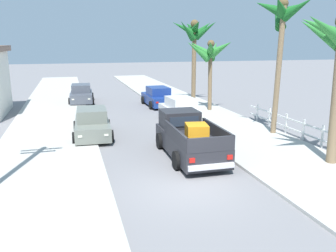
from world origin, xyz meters
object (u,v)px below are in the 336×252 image
object	(u,v)px
pickup_truck	(188,138)
car_right_near	(181,110)
palm_tree_left_fore	(283,20)
palm_tree_right_fore	(194,34)
car_left_near	(81,94)
palm_tree_left_mid	(210,52)
car_right_mid	(92,124)
car_left_mid	(158,97)

from	to	relation	value
pickup_truck	car_right_near	world-z (taller)	pickup_truck
pickup_truck	palm_tree_left_fore	distance (m)	8.10
pickup_truck	palm_tree_right_fore	xyz separation A→B (m)	(5.24, 13.78, 4.84)
car_left_near	palm_tree_left_mid	world-z (taller)	palm_tree_left_mid
car_left_near	palm_tree_left_mid	xyz separation A→B (m)	(8.92, -6.53, 3.62)
car_left_near	palm_tree_left_fore	distance (m)	17.81
car_right_near	car_left_near	bearing A→B (deg)	122.71
pickup_truck	car_right_mid	world-z (taller)	pickup_truck
car_right_mid	palm_tree_left_fore	size ratio (longest dim) A/B	0.60
car_right_mid	palm_tree_left_fore	xyz separation A→B (m)	(9.69, -2.30, 5.35)
car_right_near	car_left_mid	xyz separation A→B (m)	(-0.07, 5.80, 0.00)
palm_tree_left_mid	palm_tree_right_fore	bearing A→B (deg)	85.32
car_right_mid	palm_tree_left_mid	xyz separation A→B (m)	(8.80, 5.04, 3.62)
car_right_near	palm_tree_left_fore	bearing A→B (deg)	-50.11
pickup_truck	palm_tree_left_mid	xyz separation A→B (m)	(4.88, 9.47, 3.54)
car_left_near	palm_tree_left_fore	bearing A→B (deg)	-54.72
car_right_mid	palm_tree_left_fore	distance (m)	11.30
palm_tree_left_mid	car_left_mid	bearing A→B (deg)	134.51
pickup_truck	palm_tree_left_fore	world-z (taller)	palm_tree_left_fore
car_left_mid	car_right_mid	xyz separation A→B (m)	(-5.71, -8.18, 0.00)
palm_tree_left_mid	pickup_truck	bearing A→B (deg)	-117.29
car_left_mid	palm_tree_left_fore	bearing A→B (deg)	-69.20
palm_tree_right_fore	car_left_mid	bearing A→B (deg)	-161.14
pickup_truck	car_right_near	size ratio (longest dim) A/B	1.21
palm_tree_left_mid	palm_tree_left_fore	bearing A→B (deg)	-83.05
car_left_mid	car_right_near	bearing A→B (deg)	-89.30
palm_tree_left_fore	car_right_near	bearing A→B (deg)	129.89
car_right_near	car_left_mid	world-z (taller)	same
car_right_near	car_left_mid	distance (m)	5.80
car_left_near	palm_tree_left_fore	size ratio (longest dim) A/B	0.60
car_right_mid	palm_tree_right_fore	xyz separation A→B (m)	(9.15, 9.35, 4.93)
pickup_truck	car_left_mid	distance (m)	12.73
car_left_mid	palm_tree_left_fore	xyz separation A→B (m)	(3.98, -10.47, 5.35)
palm_tree_left_fore	palm_tree_left_mid	xyz separation A→B (m)	(-0.89, 7.34, -1.72)
car_right_near	car_right_mid	distance (m)	6.25
car_left_near	car_right_near	distance (m)	10.92
car_right_mid	palm_tree_left_mid	bearing A→B (deg)	29.81
palm_tree_left_mid	car_left_near	bearing A→B (deg)	143.79
car_left_mid	car_right_mid	distance (m)	9.97
car_left_near	car_right_near	bearing A→B (deg)	-57.29
car_left_near	palm_tree_left_mid	distance (m)	11.63
palm_tree_left_fore	palm_tree_left_mid	distance (m)	7.59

